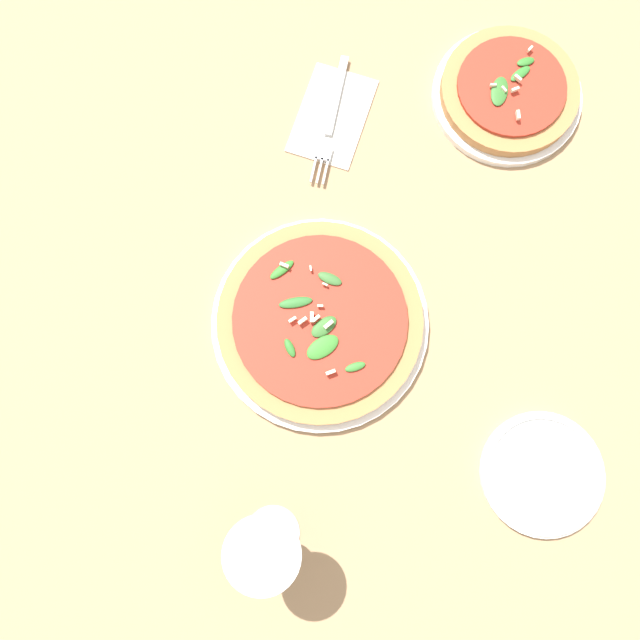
{
  "coord_description": "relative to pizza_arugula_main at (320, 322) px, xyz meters",
  "views": [
    {
      "loc": [
        0.12,
        0.05,
        0.86
      ],
      "look_at": [
        -0.04,
        0.01,
        0.03
      ],
      "focal_mm": 35.0,
      "sensor_mm": 36.0,
      "label": 1
    }
  ],
  "objects": [
    {
      "name": "napkin",
      "position": [
        -0.31,
        -0.05,
        -0.01
      ],
      "size": [
        0.16,
        0.11,
        0.01
      ],
      "rotation": [
        0.0,
        0.0,
        -0.1
      ],
      "color": "silver",
      "rests_on": "ground_plane"
    },
    {
      "name": "wine_glass",
      "position": [
        0.29,
        0.0,
        0.1
      ],
      "size": [
        0.09,
        0.09,
        0.16
      ],
      "color": "white",
      "rests_on": "ground_plane"
    },
    {
      "name": "fork",
      "position": [
        -0.31,
        -0.05,
        -0.01
      ],
      "size": [
        0.21,
        0.02,
        0.0
      ],
      "rotation": [
        0.0,
        0.0,
        0.02
      ],
      "color": "silver",
      "rests_on": "ground_plane"
    },
    {
      "name": "side_plate_white",
      "position": [
        0.13,
        0.34,
        -0.01
      ],
      "size": [
        0.17,
        0.17,
        0.02
      ],
      "color": "white",
      "rests_on": "ground_plane"
    },
    {
      "name": "pizza_arugula_main",
      "position": [
        0.0,
        0.0,
        0.0
      ],
      "size": [
        0.3,
        0.3,
        0.05
      ],
      "color": "white",
      "rests_on": "ground_plane"
    },
    {
      "name": "pizza_personal_side",
      "position": [
        -0.4,
        0.2,
        -0.0
      ],
      "size": [
        0.22,
        0.22,
        0.05
      ],
      "color": "white",
      "rests_on": "ground_plane"
    },
    {
      "name": "ground_plane",
      "position": [
        0.04,
        -0.01,
        -0.02
      ],
      "size": [
        6.0,
        6.0,
        0.0
      ],
      "primitive_type": "plane",
      "color": "#9E7A56"
    }
  ]
}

